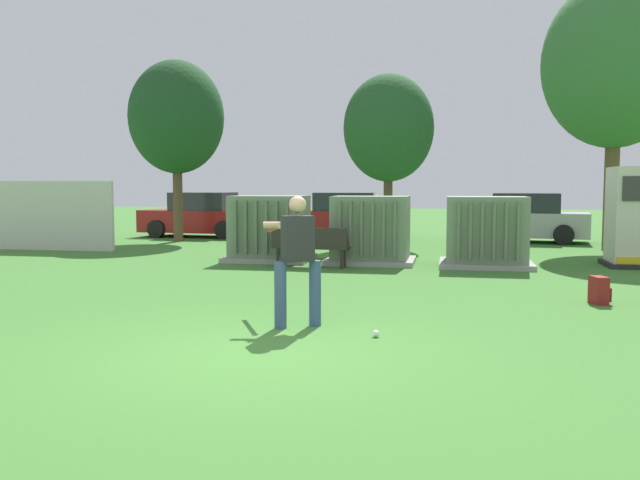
% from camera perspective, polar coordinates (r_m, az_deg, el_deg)
% --- Properties ---
extents(ground_plane, '(96.00, 96.00, 0.00)m').
position_cam_1_polar(ground_plane, '(7.59, -5.52, -9.67)').
color(ground_plane, '#3D752D').
extents(fence_panel, '(4.80, 0.12, 2.00)m').
position_cam_1_polar(fence_panel, '(21.16, -22.92, 1.92)').
color(fence_panel, beige).
rests_on(fence_panel, ground).
extents(transformer_west, '(2.10, 1.70, 1.62)m').
position_cam_1_polar(transformer_west, '(16.77, -4.30, 0.93)').
color(transformer_west, '#9E9B93').
rests_on(transformer_west, ground).
extents(transformer_mid_west, '(2.10, 1.70, 1.62)m').
position_cam_1_polar(transformer_mid_west, '(16.20, 4.35, 0.80)').
color(transformer_mid_west, '#9E9B93').
rests_on(transformer_mid_west, ground).
extents(transformer_mid_east, '(2.10, 1.70, 1.62)m').
position_cam_1_polar(transformer_mid_east, '(15.96, 13.94, 0.62)').
color(transformer_mid_east, '#9E9B93').
rests_on(transformer_mid_east, ground).
extents(park_bench, '(1.83, 0.59, 0.92)m').
position_cam_1_polar(park_bench, '(15.36, -0.86, -0.35)').
color(park_bench, '#2D2823').
rests_on(park_bench, ground).
extents(batter, '(1.06, 1.50, 1.74)m').
position_cam_1_polar(batter, '(8.88, -2.01, -1.16)').
color(batter, '#384C75').
rests_on(batter, ground).
extents(sports_ball, '(0.09, 0.09, 0.09)m').
position_cam_1_polar(sports_ball, '(8.41, 4.78, -7.93)').
color(sports_ball, white).
rests_on(sports_ball, ground).
extents(backpack, '(0.32, 0.36, 0.44)m').
position_cam_1_polar(backpack, '(11.53, 22.65, -3.99)').
color(backpack, maroon).
rests_on(backpack, ground).
extents(tree_left, '(3.14, 3.14, 5.99)m').
position_cam_1_polar(tree_left, '(23.05, -12.10, 10.13)').
color(tree_left, brown).
rests_on(tree_left, ground).
extents(tree_center_left, '(2.75, 2.75, 5.25)m').
position_cam_1_polar(tree_center_left, '(20.79, 5.84, 9.41)').
color(tree_center_left, brown).
rests_on(tree_center_left, ground).
extents(tree_center_right, '(4.06, 4.06, 7.76)m').
position_cam_1_polar(tree_center_right, '(21.32, 23.82, 13.58)').
color(tree_center_right, brown).
rests_on(tree_center_right, ground).
extents(parked_car_leftmost, '(4.30, 2.13, 1.62)m').
position_cam_1_polar(parked_car_leftmost, '(24.86, -10.10, 2.01)').
color(parked_car_leftmost, maroon).
rests_on(parked_car_leftmost, ground).
extents(parked_car_left_of_center, '(4.31, 2.14, 1.62)m').
position_cam_1_polar(parked_car_left_of_center, '(23.87, 1.82, 1.97)').
color(parked_car_left_of_center, maroon).
rests_on(parked_car_left_of_center, ground).
extents(parked_car_right_of_center, '(4.39, 2.34, 1.62)m').
position_cam_1_polar(parked_car_right_of_center, '(23.31, 16.87, 1.70)').
color(parked_car_right_of_center, '#B2B2B7').
rests_on(parked_car_right_of_center, ground).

